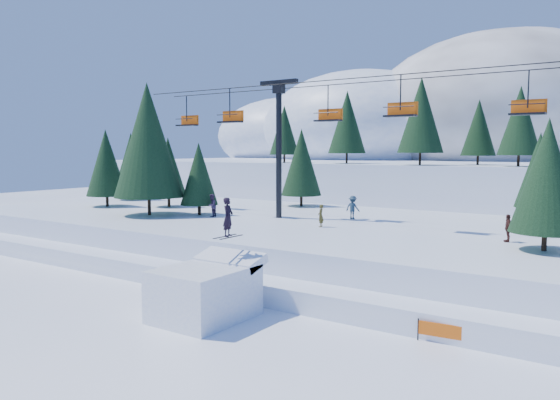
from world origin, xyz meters
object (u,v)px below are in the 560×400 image
Objects in this scene: chairlift at (404,124)px; banner_near at (454,333)px; jump_kicker at (206,290)px; banner_far at (503,332)px.

chairlift is 17.35m from banner_near.
jump_kicker is 17.95m from chairlift.
chairlift reaches higher than banner_far.
jump_kicker is 1.90× the size of banner_near.
jump_kicker is at bearing -165.46° from banner_near.
chairlift is 16.15× the size of banner_near.
chairlift is 17.20m from banner_far.
banner_near is at bearing 14.54° from jump_kicker.
chairlift is 17.17× the size of banner_far.
banner_far is at bearing 18.17° from jump_kicker.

